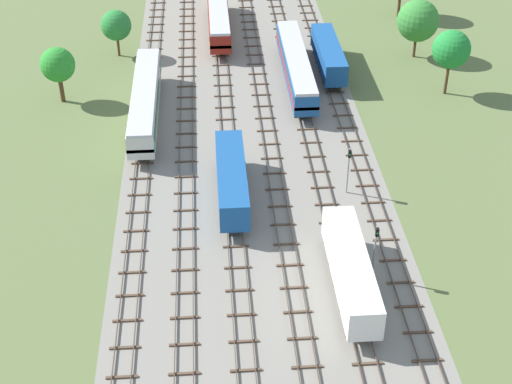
# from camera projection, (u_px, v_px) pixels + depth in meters

# --- Properties ---
(ground_plane) EXTENTS (480.00, 480.00, 0.00)m
(ground_plane) POSITION_uv_depth(u_px,v_px,m) (247.00, 130.00, 87.23)
(ground_plane) COLOR #5B6B3D
(ballast_bed) EXTENTS (27.24, 176.00, 0.01)m
(ballast_bed) POSITION_uv_depth(u_px,v_px,m) (247.00, 130.00, 87.23)
(ballast_bed) COLOR gray
(ballast_bed) RESTS_ON ground
(track_far_left) EXTENTS (2.40, 126.00, 0.29)m
(track_far_left) POSITION_uv_depth(u_px,v_px,m) (146.00, 128.00, 87.29)
(track_far_left) COLOR #47382D
(track_far_left) RESTS_ON ground
(track_left) EXTENTS (2.40, 126.00, 0.29)m
(track_left) POSITION_uv_depth(u_px,v_px,m) (186.00, 127.00, 87.57)
(track_left) COLOR #47382D
(track_left) RESTS_ON ground
(track_centre_left) EXTENTS (2.40, 126.00, 0.29)m
(track_centre_left) POSITION_uv_depth(u_px,v_px,m) (226.00, 125.00, 87.84)
(track_centre_left) COLOR #47382D
(track_centre_left) RESTS_ON ground
(track_centre) EXTENTS (2.40, 126.00, 0.29)m
(track_centre) POSITION_uv_depth(u_px,v_px,m) (266.00, 124.00, 88.12)
(track_centre) COLOR #47382D
(track_centre) RESTS_ON ground
(track_centre_right) EXTENTS (2.40, 126.00, 0.29)m
(track_centre_right) POSITION_uv_depth(u_px,v_px,m) (306.00, 122.00, 88.39)
(track_centre_right) COLOR #47382D
(track_centre_right) RESTS_ON ground
(track_right) EXTENTS (2.40, 126.00, 0.29)m
(track_right) POSITION_uv_depth(u_px,v_px,m) (345.00, 121.00, 88.66)
(track_right) COLOR #47382D
(track_right) RESTS_ON ground
(freight_boxcar_centre_right_nearest) EXTENTS (2.87, 14.00, 3.60)m
(freight_boxcar_centre_right_nearest) POSITION_uv_depth(u_px,v_px,m) (351.00, 269.00, 63.08)
(freight_boxcar_centre_right_nearest) COLOR white
(freight_boxcar_centre_right_nearest) RESTS_ON ground
(freight_boxcar_centre_left_near) EXTENTS (2.87, 14.00, 3.60)m
(freight_boxcar_centre_left_near) POSITION_uv_depth(u_px,v_px,m) (232.00, 178.00, 74.40)
(freight_boxcar_centre_left_near) COLOR #194C8C
(freight_boxcar_centre_left_near) RESTS_ON ground
(passenger_coach_far_left_mid) EXTENTS (2.96, 22.00, 3.80)m
(passenger_coach_far_left_mid) POSITION_uv_depth(u_px,v_px,m) (145.00, 99.00, 87.89)
(passenger_coach_far_left_mid) COLOR beige
(passenger_coach_far_left_mid) RESTS_ON ground
(passenger_coach_centre_right_midfar) EXTENTS (2.96, 22.00, 3.80)m
(passenger_coach_centre_right_midfar) POSITION_uv_depth(u_px,v_px,m) (296.00, 65.00, 95.61)
(passenger_coach_centre_right_midfar) COLOR #194C8C
(passenger_coach_centre_right_midfar) RESTS_ON ground
(freight_boxcar_right_far) EXTENTS (2.87, 14.00, 3.60)m
(freight_boxcar_right_far) POSITION_uv_depth(u_px,v_px,m) (329.00, 54.00, 98.67)
(freight_boxcar_right_far) COLOR #194C8C
(freight_boxcar_right_far) RESTS_ON ground
(diesel_railcar_centre_left_farther) EXTENTS (2.96, 20.50, 3.80)m
(diesel_railcar_centre_left_farther) POSITION_uv_depth(u_px,v_px,m) (218.00, 16.00, 109.10)
(diesel_railcar_centre_left_farther) COLOR maroon
(diesel_railcar_centre_left_farther) RESTS_ON ground
(signal_post_nearest) EXTENTS (0.28, 0.47, 5.18)m
(signal_post_nearest) POSITION_uv_depth(u_px,v_px,m) (349.00, 165.00, 74.81)
(signal_post_nearest) COLOR gray
(signal_post_nearest) RESTS_ON ground
(signal_post_near) EXTENTS (0.28, 0.47, 5.53)m
(signal_post_near) POSITION_uv_depth(u_px,v_px,m) (375.00, 246.00, 63.97)
(signal_post_near) COLOR gray
(signal_post_near) RESTS_ON ground
(lineside_tree_0) EXTENTS (4.12, 4.12, 6.47)m
(lineside_tree_0) POSITION_uv_depth(u_px,v_px,m) (116.00, 25.00, 101.66)
(lineside_tree_0) COLOR #4C331E
(lineside_tree_0) RESTS_ON ground
(lineside_tree_1) EXTENTS (5.62, 5.62, 8.00)m
(lineside_tree_1) POSITION_uv_depth(u_px,v_px,m) (418.00, 21.00, 100.93)
(lineside_tree_1) COLOR #4C331E
(lineside_tree_1) RESTS_ON ground
(lineside_tree_3) EXTENTS (4.19, 4.19, 6.99)m
(lineside_tree_3) POSITION_uv_depth(u_px,v_px,m) (58.00, 65.00, 90.32)
(lineside_tree_3) COLOR #4C331E
(lineside_tree_3) RESTS_ON ground
(lineside_tree_4) EXTENTS (4.68, 4.68, 8.29)m
(lineside_tree_4) POSITION_uv_depth(u_px,v_px,m) (451.00, 49.00, 91.44)
(lineside_tree_4) COLOR #4C331E
(lineside_tree_4) RESTS_ON ground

